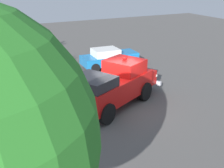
% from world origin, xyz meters
% --- Properties ---
extents(ground_plane, '(60.00, 60.00, 0.00)m').
position_xyz_m(ground_plane, '(0.00, 0.00, 0.00)').
color(ground_plane, '#514F4C').
extents(vintage_fire_truck, '(6.29, 4.64, 2.59)m').
position_xyz_m(vintage_fire_truck, '(0.28, -0.35, 1.20)').
color(vintage_fire_truck, black).
rests_on(vintage_fire_truck, ground).
extents(classic_hot_rod, '(4.45, 2.11, 1.46)m').
position_xyz_m(classic_hot_rod, '(-2.50, -6.65, 0.75)').
color(classic_hot_rod, black).
rests_on(classic_hot_rod, ground).
extents(lawn_chair_near_truck, '(0.66, 0.66, 1.02)m').
position_xyz_m(lawn_chair_near_truck, '(-2.58, -3.68, 0.59)').
color(lawn_chair_near_truck, '#B7BABF').
rests_on(lawn_chair_near_truck, ground).
extents(lawn_chair_by_car, '(0.69, 0.69, 1.02)m').
position_xyz_m(lawn_chair_by_car, '(0.13, -9.32, 0.59)').
color(lawn_chair_by_car, '#B7BABF').
rests_on(lawn_chair_by_car, ground).
extents(spectator_seated, '(0.57, 0.64, 1.29)m').
position_xyz_m(spectator_seated, '(-2.52, -3.56, 0.70)').
color(spectator_seated, '#383842').
rests_on(spectator_seated, ground).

